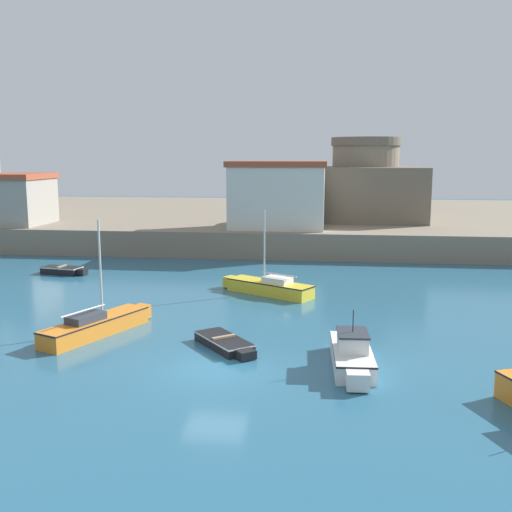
{
  "coord_description": "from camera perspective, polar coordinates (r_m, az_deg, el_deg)",
  "views": [
    {
      "loc": [
        4.39,
        -22.68,
        8.53
      ],
      "look_at": [
        -0.23,
        15.7,
        2.0
      ],
      "focal_mm": 42.0,
      "sensor_mm": 36.0,
      "label": 1
    }
  ],
  "objects": [
    {
      "name": "sailboat_yellow_2",
      "position": [
        37.15,
        1.2,
        -2.92
      ],
      "size": [
        6.06,
        4.21,
        5.25
      ],
      "color": "yellow",
      "rests_on": "ground"
    },
    {
      "name": "quay_seawall",
      "position": [
        68.71,
        3.17,
        3.37
      ],
      "size": [
        120.0,
        40.0,
        2.22
      ],
      "primitive_type": "cube",
      "color": "gray",
      "rests_on": "ground"
    },
    {
      "name": "harbor_shed_mid_row",
      "position": [
        59.45,
        -21.77,
        5.09
      ],
      "size": [
        5.3,
        6.39,
        4.66
      ],
      "color": "gray",
      "rests_on": "quay_seawall"
    },
    {
      "name": "fortress",
      "position": [
        60.8,
        10.32,
        6.4
      ],
      "size": [
        11.15,
        11.15,
        8.02
      ],
      "color": "#685E4F",
      "rests_on": "quay_seawall"
    },
    {
      "name": "motorboat_white_4",
      "position": [
        24.94,
        9.14,
        -9.22
      ],
      "size": [
        1.78,
        5.36,
        2.41
      ],
      "color": "white",
      "rests_on": "ground"
    },
    {
      "name": "harbor_shed_near_wharf",
      "position": [
        52.02,
        2.02,
        5.85
      ],
      "size": [
        8.51,
        4.85,
        5.8
      ],
      "color": "silver",
      "rests_on": "quay_seawall"
    },
    {
      "name": "dinghy_black_5",
      "position": [
        27.08,
        -2.95,
        -8.24
      ],
      "size": [
        3.25,
        3.71,
        0.52
      ],
      "color": "black",
      "rests_on": "ground"
    },
    {
      "name": "dinghy_black_0",
      "position": [
        45.67,
        -17.87,
        -1.28
      ],
      "size": [
        3.52,
        1.75,
        0.6
      ],
      "color": "black",
      "rests_on": "ground"
    },
    {
      "name": "ground_plane",
      "position": [
        24.62,
        -3.91,
        -10.7
      ],
      "size": [
        200.0,
        200.0,
        0.0
      ],
      "primitive_type": "plane",
      "color": "#28607F"
    },
    {
      "name": "sailboat_orange_3",
      "position": [
        29.89,
        -14.9,
        -6.33
      ],
      "size": [
        3.67,
        6.56,
        5.53
      ],
      "color": "orange",
      "rests_on": "ground"
    }
  ]
}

